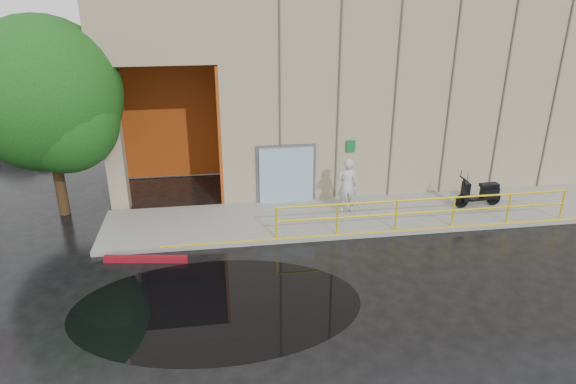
{
  "coord_description": "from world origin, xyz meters",
  "views": [
    {
      "loc": [
        -2.19,
        -10.83,
        7.48
      ],
      "look_at": [
        -0.16,
        3.0,
        1.72
      ],
      "focal_mm": 32.0,
      "sensor_mm": 36.0,
      "label": 1
    }
  ],
  "objects_px": {
    "car_c": "(24,140)",
    "tree_near": "(49,101)",
    "red_curb": "(146,259)",
    "person": "(347,186)",
    "scooter": "(480,186)"
  },
  "relations": [
    {
      "from": "red_curb",
      "to": "person",
      "type": "bearing_deg",
      "value": 19.03
    },
    {
      "from": "red_curb",
      "to": "car_c",
      "type": "bearing_deg",
      "value": 120.83
    },
    {
      "from": "car_c",
      "to": "tree_near",
      "type": "distance_m",
      "value": 8.93
    },
    {
      "from": "scooter",
      "to": "person",
      "type": "bearing_deg",
      "value": 174.3
    },
    {
      "from": "person",
      "to": "car_c",
      "type": "height_order",
      "value": "person"
    },
    {
      "from": "person",
      "to": "car_c",
      "type": "xyz_separation_m",
      "value": [
        -13.1,
        8.89,
        -0.47
      ]
    },
    {
      "from": "red_curb",
      "to": "tree_near",
      "type": "xyz_separation_m",
      "value": [
        -2.98,
        3.69,
        3.88
      ]
    },
    {
      "from": "red_curb",
      "to": "tree_near",
      "type": "height_order",
      "value": "tree_near"
    },
    {
      "from": "red_curb",
      "to": "tree_near",
      "type": "relative_size",
      "value": 0.36
    },
    {
      "from": "scooter",
      "to": "red_curb",
      "type": "distance_m",
      "value": 11.37
    },
    {
      "from": "person",
      "to": "scooter",
      "type": "bearing_deg",
      "value": -178.64
    },
    {
      "from": "tree_near",
      "to": "red_curb",
      "type": "bearing_deg",
      "value": -51.08
    },
    {
      "from": "scooter",
      "to": "tree_near",
      "type": "bearing_deg",
      "value": 170.23
    },
    {
      "from": "red_curb",
      "to": "car_c",
      "type": "height_order",
      "value": "car_c"
    },
    {
      "from": "red_curb",
      "to": "tree_near",
      "type": "bearing_deg",
      "value": 128.92
    }
  ]
}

